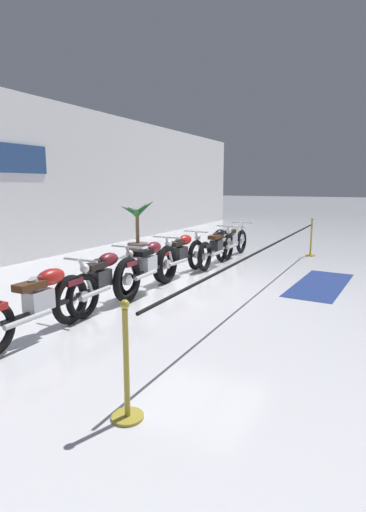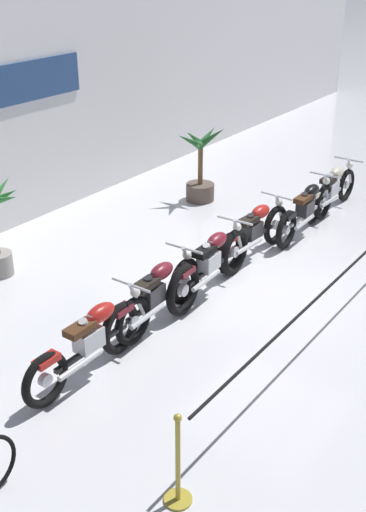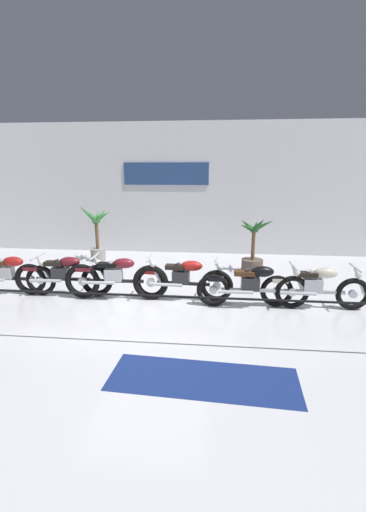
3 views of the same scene
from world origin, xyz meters
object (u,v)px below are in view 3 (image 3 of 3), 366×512
motorcycle_black_4 (253,286)px  potted_palm_right_of_row (253,251)px  stanchion_far_left (49,301)px  motorcycle_red_3 (184,279)px  motorcycle_cream_5 (315,287)px  floor_banner (203,379)px  motorcycle_maroon_1 (63,275)px  motorcycle_red_0 (8,274)px  motorcycle_maroon_2 (116,278)px  potted_palm_left_of_row (96,232)px

motorcycle_black_4 → potted_palm_right_of_row: 2.52m
motorcycle_black_4 → stanchion_far_left: (-3.39, -1.83, 0.26)m
motorcycle_red_3 → motorcycle_cream_5: bearing=-4.3°
motorcycle_red_3 → potted_palm_right_of_row: bearing=53.1°
stanchion_far_left → floor_banner: 2.71m
motorcycle_black_4 → floor_banner: (-0.90, -2.60, -0.46)m
motorcycle_maroon_1 → motorcycle_red_3: motorcycle_maroon_1 is taller
motorcycle_red_0 → motorcycle_maroon_2: size_ratio=0.99×
potted_palm_right_of_row → stanchion_far_left: size_ratio=0.18×
motorcycle_red_3 → potted_palm_left_of_row: potted_palm_left_of_row is taller
stanchion_far_left → potted_palm_right_of_row: bearing=50.0°
motorcycle_maroon_2 → potted_palm_left_of_row: bearing=116.2°
motorcycle_red_0 → motorcycle_maroon_2: 2.53m
motorcycle_maroon_1 → floor_banner: (3.23, -2.87, -0.46)m
motorcycle_maroon_2 → stanchion_far_left: 2.09m
motorcycle_maroon_1 → floor_banner: size_ratio=0.87×
motorcycle_red_3 → motorcycle_black_4: bearing=-10.3°
motorcycle_maroon_1 → motorcycle_red_3: bearing=-0.3°
motorcycle_red_0 → motorcycle_black_4: (5.42, -0.24, -0.00)m
floor_banner → stanchion_far_left: bearing=166.3°
motorcycle_red_0 → motorcycle_maroon_1: size_ratio=1.01×
motorcycle_red_0 → potted_palm_right_of_row: bearing=21.8°
motorcycle_red_0 → stanchion_far_left: (2.02, -2.07, 0.26)m
stanchion_far_left → floor_banner: size_ratio=3.46×
motorcycle_maroon_2 → motorcycle_red_3: (1.45, 0.09, -0.02)m
motorcycle_red_3 → motorcycle_cream_5: motorcycle_red_3 is taller
motorcycle_maroon_1 → potted_palm_right_of_row: bearing=27.0°
potted_palm_left_of_row → motorcycle_red_0: bearing=-108.7°
motorcycle_red_3 → motorcycle_black_4: (1.44, -0.26, 0.00)m
motorcycle_maroon_1 → motorcycle_maroon_2: bearing=-4.7°
potted_palm_left_of_row → floor_banner: potted_palm_left_of_row is taller
floor_banner → potted_palm_left_of_row: bearing=124.2°
motorcycle_red_3 → floor_banner: (0.54, -2.86, -0.46)m
motorcycle_maroon_2 → potted_palm_right_of_row: (3.13, 2.33, 0.11)m
motorcycle_maroon_1 → motorcycle_cream_5: (5.37, -0.22, -0.01)m
motorcycle_red_3 → motorcycle_red_0: bearing=-179.7°
motorcycle_red_0 → stanchion_far_left: stanchion_far_left is taller
motorcycle_cream_5 → floor_banner: 3.44m
motorcycle_maroon_2 → stanchion_far_left: (-0.50, -2.01, 0.24)m
motorcycle_black_4 → motorcycle_cream_5: (1.24, 0.06, -0.01)m
motorcycle_red_3 → potted_palm_left_of_row: 4.23m
motorcycle_maroon_2 → floor_banner: size_ratio=0.89×
motorcycle_maroon_2 → floor_banner: (1.99, -2.77, -0.47)m
potted_palm_left_of_row → floor_banner: bearing=-59.1°
motorcycle_cream_5 → stanchion_far_left: stanchion_far_left is taller
motorcycle_red_0 → motorcycle_maroon_2: (2.53, -0.06, 0.02)m
motorcycle_maroon_1 → motorcycle_maroon_2: (1.24, -0.10, 0.02)m
motorcycle_maroon_1 → motorcycle_black_4: motorcycle_maroon_1 is taller
motorcycle_red_0 → potted_palm_left_of_row: potted_palm_left_of_row is taller
motorcycle_maroon_1 → motorcycle_cream_5: motorcycle_maroon_1 is taller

